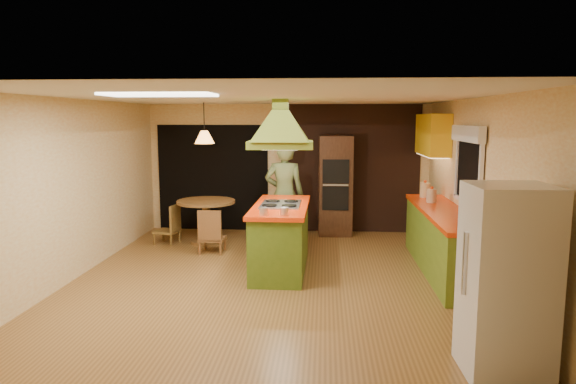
# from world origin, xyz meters

# --- Properties ---
(ground) EXTENTS (6.50, 6.50, 0.00)m
(ground) POSITION_xyz_m (0.00, 0.00, 0.00)
(ground) COLOR brown
(ground) RESTS_ON ground
(room_walls) EXTENTS (5.50, 6.50, 6.50)m
(room_walls) POSITION_xyz_m (0.00, 0.00, 1.25)
(room_walls) COLOR beige
(room_walls) RESTS_ON ground
(ceiling_plane) EXTENTS (6.50, 6.50, 0.00)m
(ceiling_plane) POSITION_xyz_m (0.00, 0.00, 2.50)
(ceiling_plane) COLOR silver
(ceiling_plane) RESTS_ON room_walls
(brick_panel) EXTENTS (2.64, 0.03, 2.50)m
(brick_panel) POSITION_xyz_m (1.25, 3.23, 1.25)
(brick_panel) COLOR #381E14
(brick_panel) RESTS_ON ground
(nook_opening) EXTENTS (2.20, 0.03, 2.10)m
(nook_opening) POSITION_xyz_m (-1.50, 3.23, 1.05)
(nook_opening) COLOR black
(nook_opening) RESTS_ON ground
(right_counter) EXTENTS (0.62, 3.05, 0.92)m
(right_counter) POSITION_xyz_m (2.45, 0.60, 0.46)
(right_counter) COLOR olive
(right_counter) RESTS_ON ground
(upper_cabinets) EXTENTS (0.34, 1.40, 0.70)m
(upper_cabinets) POSITION_xyz_m (2.57, 2.20, 1.95)
(upper_cabinets) COLOR yellow
(upper_cabinets) RESTS_ON room_walls
(window_right) EXTENTS (0.12, 1.35, 1.06)m
(window_right) POSITION_xyz_m (2.70, 0.40, 1.77)
(window_right) COLOR black
(window_right) RESTS_ON room_walls
(fluor_panel) EXTENTS (1.20, 0.60, 0.03)m
(fluor_panel) POSITION_xyz_m (-1.10, -1.20, 2.48)
(fluor_panel) COLOR white
(fluor_panel) RESTS_ON ceiling_plane
(kitchen_island) EXTENTS (0.80, 1.96, 0.99)m
(kitchen_island) POSITION_xyz_m (0.09, 0.55, 0.49)
(kitchen_island) COLOR #506C1B
(kitchen_island) RESTS_ON ground
(range_hood) EXTENTS (0.95, 0.70, 0.78)m
(range_hood) POSITION_xyz_m (0.09, 0.55, 2.25)
(range_hood) COLOR olive
(range_hood) RESTS_ON ceiling_plane
(man) EXTENTS (0.68, 0.45, 1.85)m
(man) POSITION_xyz_m (0.04, 1.87, 0.92)
(man) COLOR #505B30
(man) RESTS_ON ground
(refrigerator) EXTENTS (0.71, 0.67, 1.68)m
(refrigerator) POSITION_xyz_m (2.30, -2.43, 0.84)
(refrigerator) COLOR white
(refrigerator) RESTS_ON ground
(wall_oven) EXTENTS (0.65, 0.62, 1.90)m
(wall_oven) POSITION_xyz_m (0.93, 2.95, 0.95)
(wall_oven) COLOR #492A17
(wall_oven) RESTS_ON ground
(dining_table) EXTENTS (1.04, 1.04, 0.78)m
(dining_table) POSITION_xyz_m (-1.39, 2.09, 0.55)
(dining_table) COLOR brown
(dining_table) RESTS_ON ground
(chair_left) EXTENTS (0.45, 0.45, 0.71)m
(chair_left) POSITION_xyz_m (-2.09, 1.99, 0.35)
(chair_left) COLOR brown
(chair_left) RESTS_ON ground
(chair_near) EXTENTS (0.42, 0.42, 0.74)m
(chair_near) POSITION_xyz_m (-1.14, 1.44, 0.37)
(chair_near) COLOR brown
(chair_near) RESTS_ON ground
(pendant_lamp) EXTENTS (0.37, 0.37, 0.22)m
(pendant_lamp) POSITION_xyz_m (-1.39, 2.09, 1.90)
(pendant_lamp) COLOR #FF9E3F
(pendant_lamp) RESTS_ON ceiling_plane
(canister_large) EXTENTS (0.17, 0.17, 0.24)m
(canister_large) POSITION_xyz_m (2.40, 1.80, 1.04)
(canister_large) COLOR beige
(canister_large) RESTS_ON right_counter
(canister_medium) EXTENTS (0.20, 0.20, 0.21)m
(canister_medium) POSITION_xyz_m (2.40, 1.26, 1.03)
(canister_medium) COLOR beige
(canister_medium) RESTS_ON right_counter
(canister_small) EXTENTS (0.13, 0.13, 0.17)m
(canister_small) POSITION_xyz_m (2.40, 1.35, 1.01)
(canister_small) COLOR beige
(canister_small) RESTS_ON right_counter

